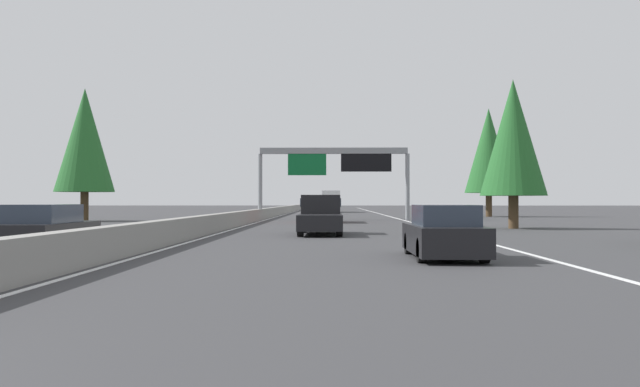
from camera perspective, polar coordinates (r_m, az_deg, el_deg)
The scene contains 13 objects.
ground_plane at distance 64.57m, azimuth -4.06°, elevation -2.03°, with size 320.00×320.00×0.00m, color #38383A.
median_barrier at distance 84.52m, azimuth -3.06°, elevation -1.40°, with size 180.00×0.56×0.90m, color gray.
shoulder_stripe_right at distance 74.54m, azimuth 5.49°, elevation -1.84°, with size 160.00×0.16×0.01m, color silver.
shoulder_stripe_median at distance 74.51m, azimuth -3.19°, elevation -1.84°, with size 160.00×0.16×0.01m, color silver.
sign_gantry_overhead at distance 55.52m, azimuth 1.36°, elevation 2.68°, with size 0.50×12.68×6.01m.
sedan_near_right at distance 18.56m, azimuth 10.58°, elevation -3.39°, with size 4.40×1.80×1.47m.
pickup_mid_center at distance 31.43m, azimuth 0.06°, elevation -1.84°, with size 5.60×2.00×1.86m.
minivan_far_center at distance 48.68m, azimuth 0.46°, elevation -1.37°, with size 5.00×1.95×1.69m.
box_truck_mid_right at distance 91.62m, azimuth 0.96°, elevation -0.61°, with size 8.50×2.40×2.95m.
oncoming_near at distance 22.05m, azimuth -22.44°, elevation -2.92°, with size 4.40×1.80×1.47m.
conifer_right_near at distance 39.51m, azimuth 16.24°, elevation 4.61°, with size 3.75×3.75×8.52m.
conifer_right_mid at distance 68.56m, azimuth 14.27°, elevation 3.57°, with size 4.77×4.77×10.83m.
conifer_left_near at distance 54.91m, azimuth -19.53°, elevation 4.33°, with size 4.56×4.56×10.36m.
Camera 1 is at (-4.30, -5.68, 1.58)m, focal length 37.30 mm.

